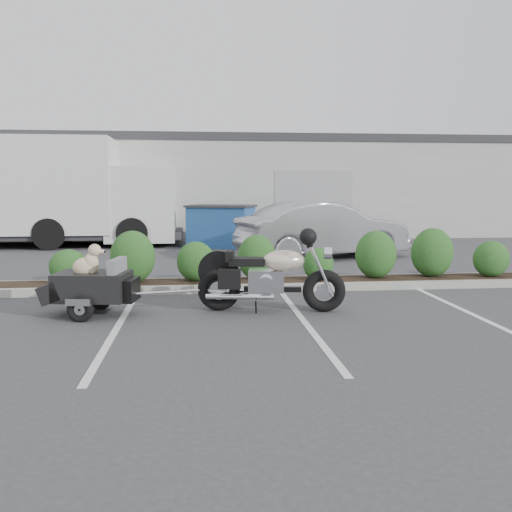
{
  "coord_description": "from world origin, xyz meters",
  "views": [
    {
      "loc": [
        -0.32,
        -8.27,
        1.97
      ],
      "look_at": [
        0.68,
        1.31,
        0.75
      ],
      "focal_mm": 38.0,
      "sensor_mm": 36.0,
      "label": 1
    }
  ],
  "objects": [
    {
      "name": "ground",
      "position": [
        0.0,
        0.0,
        0.0
      ],
      "size": [
        90.0,
        90.0,
        0.0
      ],
      "primitive_type": "plane",
      "color": "#38383A",
      "rests_on": "ground"
    },
    {
      "name": "building",
      "position": [
        0.0,
        17.0,
        2.0
      ],
      "size": [
        26.0,
        10.0,
        4.0
      ],
      "primitive_type": "cube",
      "color": "#9EA099",
      "rests_on": "ground"
    },
    {
      "name": "planter_kerb",
      "position": [
        1.0,
        2.2,
        0.07
      ],
      "size": [
        12.0,
        1.0,
        0.15
      ],
      "primitive_type": "cube",
      "color": "#9E9E93",
      "rests_on": "ground"
    },
    {
      "name": "delivery_truck",
      "position": [
        -4.9,
        10.67,
        1.73
      ],
      "size": [
        7.92,
        2.87,
        3.61
      ],
      "rotation": [
        0.0,
        0.0,
        0.01
      ],
      "color": "silver",
      "rests_on": "ground"
    },
    {
      "name": "sedan",
      "position": [
        3.12,
        6.56,
        0.79
      ],
      "size": [
        5.1,
        2.98,
        1.59
      ],
      "primitive_type": "imported",
      "rotation": [
        0.0,
        0.0,
        1.86
      ],
      "color": "#A4A4AB",
      "rests_on": "ground"
    },
    {
      "name": "dumpster",
      "position": [
        0.41,
        9.84,
        0.71
      ],
      "size": [
        2.5,
        2.12,
        1.4
      ],
      "rotation": [
        0.0,
        0.0,
        -0.37
      ],
      "color": "#1C4A8C",
      "rests_on": "ground"
    },
    {
      "name": "motorcycle",
      "position": [
        0.79,
        0.15,
        0.54
      ],
      "size": [
        2.37,
        0.93,
        1.36
      ],
      "rotation": [
        0.0,
        0.0,
        -0.16
      ],
      "color": "black",
      "rests_on": "ground"
    },
    {
      "name": "pet_trailer",
      "position": [
        -1.99,
        0.18,
        0.48
      ],
      "size": [
        1.92,
        1.09,
        1.13
      ],
      "rotation": [
        0.0,
        0.0,
        -0.16
      ],
      "color": "black",
      "rests_on": "ground"
    }
  ]
}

